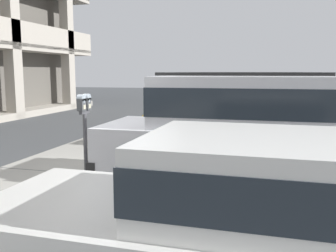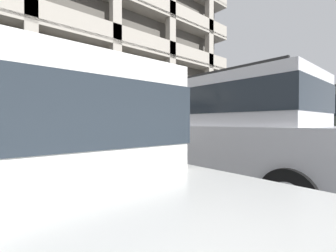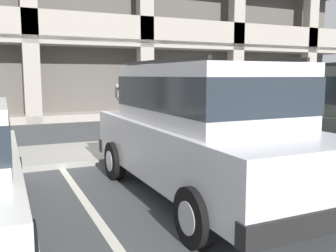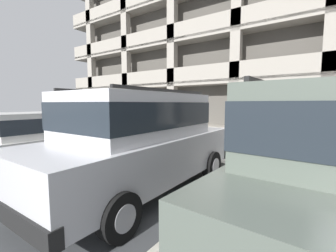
{
  "view_description": "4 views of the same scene",
  "coord_description": "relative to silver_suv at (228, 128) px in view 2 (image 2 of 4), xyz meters",
  "views": [
    {
      "loc": [
        -6.24,
        -2.84,
        2.04
      ],
      "look_at": [
        0.25,
        -1.09,
        1.07
      ],
      "focal_mm": 40.0,
      "sensor_mm": 36.0,
      "label": 1
    },
    {
      "loc": [
        -3.55,
        -4.86,
        1.19
      ],
      "look_at": [
        -0.11,
        -0.9,
        1.11
      ],
      "focal_mm": 24.0,
      "sensor_mm": 36.0,
      "label": 2
    },
    {
      "loc": [
        -2.59,
        -7.17,
        1.82
      ],
      "look_at": [
        0.26,
        -0.88,
        0.88
      ],
      "focal_mm": 40.0,
      "sensor_mm": 36.0,
      "label": 3
    },
    {
      "loc": [
        3.13,
        -5.72,
        1.78
      ],
      "look_at": [
        -0.32,
        -0.77,
        1.17
      ],
      "focal_mm": 24.0,
      "sensor_mm": 36.0,
      "label": 4
    }
  ],
  "objects": [
    {
      "name": "fire_hydrant",
      "position": [
        3.94,
        3.03,
        -0.62
      ],
      "size": [
        0.3,
        0.3,
        0.7
      ],
      "color": "gold",
      "rests_on": "sidewalk"
    },
    {
      "name": "dark_hatchback",
      "position": [
        3.14,
        0.11,
        0.0
      ],
      "size": [
        2.18,
        4.87,
        2.03
      ],
      "rotation": [
        0.0,
        0.0,
        -0.05
      ],
      "color": "#5B665B",
      "rests_on": "ground_plane"
    },
    {
      "name": "silver_suv",
      "position": [
        0.0,
        0.0,
        0.0
      ],
      "size": [
        2.05,
        4.79,
        2.03
      ],
      "rotation": [
        0.0,
        0.0,
        0.01
      ],
      "color": "silver",
      "rests_on": "ground_plane"
    },
    {
      "name": "parking_garage",
      "position": [
        -1.53,
        15.42,
        4.95
      ],
      "size": [
        32.0,
        10.0,
        13.25
      ],
      "color": "#5C5851",
      "rests_on": "ground_plane"
    },
    {
      "name": "ground_plane",
      "position": [
        -0.13,
        2.38,
        -1.14
      ],
      "size": [
        80.0,
        80.0,
        0.1
      ],
      "color": "#444749"
    },
    {
      "name": "parking_meter_near",
      "position": [
        -0.32,
        2.73,
        0.17
      ],
      "size": [
        0.35,
        0.12,
        1.53
      ],
      "color": "#47474C",
      "rests_on": "sidewalk"
    },
    {
      "name": "red_sedan",
      "position": [
        -3.39,
        -0.3,
        -0.27
      ],
      "size": [
        1.88,
        4.5,
        1.54
      ],
      "rotation": [
        0.0,
        0.0,
        -0.01
      ],
      "color": "silver",
      "rests_on": "ground_plane"
    },
    {
      "name": "sidewalk",
      "position": [
        -0.13,
        3.68,
        -1.03
      ],
      "size": [
        40.0,
        2.2,
        0.12
      ],
      "color": "#9E9B93",
      "rests_on": "ground_plane"
    },
    {
      "name": "blue_coupe",
      "position": [
        6.16,
        -0.06,
        -0.27
      ],
      "size": [
        2.09,
        4.6,
        1.54
      ],
      "rotation": [
        0.0,
        0.0,
        0.08
      ],
      "color": "red",
      "rests_on": "ground_plane"
    },
    {
      "name": "parking_stall_lines",
      "position": [
        1.4,
        0.98,
        -1.08
      ],
      "size": [
        12.35,
        4.8,
        0.01
      ],
      "color": "silver",
      "rests_on": "ground_plane"
    }
  ]
}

